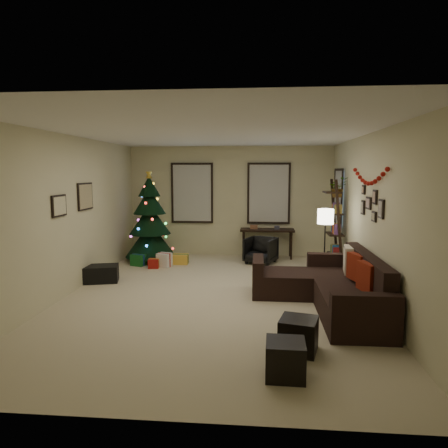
% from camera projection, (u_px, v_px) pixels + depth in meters
% --- Properties ---
extents(floor, '(7.00, 7.00, 0.00)m').
position_uv_depth(floor, '(215.00, 296.00, 6.89)').
color(floor, beige).
rests_on(floor, ground).
extents(ceiling, '(7.00, 7.00, 0.00)m').
position_uv_depth(ceiling, '(215.00, 133.00, 6.55)').
color(ceiling, white).
rests_on(ceiling, floor).
extents(wall_back, '(5.00, 0.00, 5.00)m').
position_uv_depth(wall_back, '(230.00, 201.00, 10.18)').
color(wall_back, beige).
rests_on(wall_back, floor).
extents(wall_front, '(5.00, 0.00, 5.00)m').
position_uv_depth(wall_front, '(167.00, 264.00, 3.26)').
color(wall_front, beige).
rests_on(wall_front, floor).
extents(wall_left, '(0.00, 7.00, 7.00)m').
position_uv_depth(wall_left, '(68.00, 215.00, 6.94)').
color(wall_left, beige).
rests_on(wall_left, floor).
extents(wall_right, '(0.00, 7.00, 7.00)m').
position_uv_depth(wall_right, '(371.00, 218.00, 6.50)').
color(wall_right, beige).
rests_on(wall_right, floor).
extents(window_back_left, '(1.05, 0.06, 1.50)m').
position_uv_depth(window_back_left, '(192.00, 193.00, 10.21)').
color(window_back_left, '#728CB2').
rests_on(window_back_left, wall_back).
extents(window_back_right, '(1.05, 0.06, 1.50)m').
position_uv_depth(window_back_right, '(269.00, 193.00, 10.04)').
color(window_back_right, '#728CB2').
rests_on(window_back_right, wall_back).
extents(window_right_wall, '(0.06, 0.90, 1.30)m').
position_uv_depth(window_right_wall, '(339.00, 198.00, 9.01)').
color(window_right_wall, '#728CB2').
rests_on(window_right_wall, wall_right).
extents(christmas_tree, '(1.16, 1.16, 2.16)m').
position_uv_depth(christmas_tree, '(150.00, 223.00, 9.52)').
color(christmas_tree, black).
rests_on(christmas_tree, floor).
extents(presents, '(1.30, 0.89, 0.30)m').
position_uv_depth(presents, '(157.00, 259.00, 9.21)').
color(presents, navy).
rests_on(presents, floor).
extents(sofa, '(1.82, 2.65, 0.85)m').
position_uv_depth(sofa, '(331.00, 288.00, 6.37)').
color(sofa, black).
rests_on(sofa, floor).
extents(pillow_red_a, '(0.20, 0.41, 0.40)m').
position_uv_depth(pillow_red_a, '(366.00, 277.00, 5.63)').
color(pillow_red_a, maroon).
rests_on(pillow_red_a, sofa).
extents(pillow_red_b, '(0.22, 0.42, 0.41)m').
position_uv_depth(pillow_red_b, '(356.00, 267.00, 6.22)').
color(pillow_red_b, maroon).
rests_on(pillow_red_b, sofa).
extents(pillow_cream, '(0.18, 0.46, 0.44)m').
position_uv_depth(pillow_cream, '(348.00, 260.00, 6.80)').
color(pillow_cream, beige).
rests_on(pillow_cream, sofa).
extents(ottoman_near, '(0.50, 0.50, 0.40)m').
position_uv_depth(ottoman_near, '(298.00, 335.00, 4.75)').
color(ottoman_near, black).
rests_on(ottoman_near, floor).
extents(ottoman_far, '(0.41, 0.41, 0.38)m').
position_uv_depth(ottoman_far, '(285.00, 359.00, 4.16)').
color(ottoman_far, black).
rests_on(ottoman_far, floor).
extents(desk, '(1.30, 0.46, 0.70)m').
position_uv_depth(desk, '(267.00, 232.00, 9.91)').
color(desk, black).
rests_on(desk, floor).
extents(desk_chair, '(0.75, 0.73, 0.60)m').
position_uv_depth(desk_chair, '(261.00, 250.00, 9.33)').
color(desk_chair, black).
rests_on(desk_chair, floor).
extents(bookshelf, '(0.30, 0.57, 1.93)m').
position_uv_depth(bookshelf, '(336.00, 228.00, 8.41)').
color(bookshelf, black).
rests_on(bookshelf, floor).
extents(potted_plant, '(0.62, 0.59, 0.53)m').
position_uv_depth(potted_plant, '(338.00, 184.00, 8.24)').
color(potted_plant, '#4C4C4C').
rests_on(potted_plant, bookshelf).
extents(floor_lamp, '(0.30, 0.30, 1.40)m').
position_uv_depth(floor_lamp, '(325.00, 221.00, 7.57)').
color(floor_lamp, black).
rests_on(floor_lamp, floor).
extents(art_map, '(0.04, 0.60, 0.50)m').
position_uv_depth(art_map, '(85.00, 196.00, 7.55)').
color(art_map, black).
rests_on(art_map, wall_left).
extents(art_abstract, '(0.04, 0.45, 0.35)m').
position_uv_depth(art_abstract, '(59.00, 206.00, 6.57)').
color(art_abstract, black).
rests_on(art_abstract, wall_left).
extents(gallery, '(0.03, 1.25, 0.54)m').
position_uv_depth(gallery, '(371.00, 204.00, 6.40)').
color(gallery, black).
rests_on(gallery, wall_right).
extents(garland, '(0.08, 1.90, 0.30)m').
position_uv_depth(garland, '(369.00, 176.00, 6.48)').
color(garland, '#A5140C').
rests_on(garland, wall_right).
extents(stocking_left, '(0.20, 0.05, 0.36)m').
position_uv_depth(stocking_left, '(225.00, 197.00, 10.22)').
color(stocking_left, '#990F0C').
rests_on(stocking_left, wall_back).
extents(stocking_right, '(0.20, 0.05, 0.36)m').
position_uv_depth(stocking_right, '(238.00, 195.00, 10.21)').
color(stocking_right, '#990F0C').
rests_on(stocking_right, wall_back).
extents(storage_bin, '(0.71, 0.56, 0.31)m').
position_uv_depth(storage_bin, '(101.00, 274.00, 7.77)').
color(storage_bin, black).
rests_on(storage_bin, floor).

